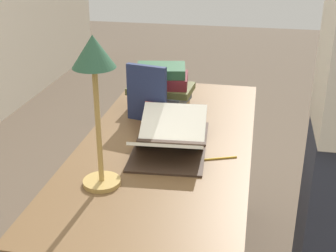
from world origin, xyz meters
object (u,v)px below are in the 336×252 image
object	(u,v)px
open_book	(170,139)
book_standing_upright	(147,94)
book_stack_tall	(161,87)
reading_lamp	(95,72)
pencil	(215,159)
coffee_mug	(154,112)

from	to	relation	value
open_book	book_standing_upright	bearing A→B (deg)	28.85
book_stack_tall	book_standing_upright	xyz separation A→B (m)	(-0.17, 0.03, 0.02)
book_stack_tall	book_standing_upright	distance (m)	0.17
book_stack_tall	reading_lamp	size ratio (longest dim) A/B	0.60
book_stack_tall	reading_lamp	world-z (taller)	reading_lamp
book_stack_tall	pencil	xyz separation A→B (m)	(-0.49, -0.31, -0.10)
reading_lamp	coffee_mug	size ratio (longest dim) A/B	4.82
coffee_mug	pencil	xyz separation A→B (m)	(-0.30, -0.31, -0.05)
pencil	open_book	bearing A→B (deg)	66.68
coffee_mug	pencil	world-z (taller)	coffee_mug
open_book	reading_lamp	distance (m)	0.53
book_stack_tall	coffee_mug	distance (m)	0.19
open_book	book_stack_tall	bearing A→B (deg)	12.91
coffee_mug	open_book	bearing A→B (deg)	-151.69
book_standing_upright	reading_lamp	size ratio (longest dim) A/B	0.50
book_stack_tall	pencil	world-z (taller)	book_stack_tall
open_book	coffee_mug	distance (m)	0.25
open_book	coffee_mug	bearing A→B (deg)	24.28
reading_lamp	pencil	size ratio (longest dim) A/B	3.22
reading_lamp	coffee_mug	xyz separation A→B (m)	(0.55, -0.06, -0.35)
book_standing_upright	book_stack_tall	bearing A→B (deg)	1.96
book_standing_upright	pencil	bearing A→B (deg)	-121.48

